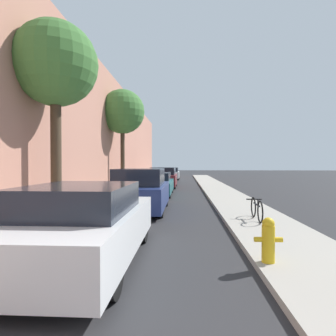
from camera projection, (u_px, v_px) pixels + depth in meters
The scene contains 14 objects.
ground_plane at pixel (170, 197), 14.72m from camera, with size 120.00×120.00×0.00m, color #28282B.
sidewalk_left at pixel (114, 196), 14.89m from camera, with size 2.00×52.00×0.12m.
sidewalk_right at pixel (227, 197), 14.55m from camera, with size 2.00×52.00×0.12m.
building_facade_left at pixel (88, 126), 14.91m from camera, with size 0.70×52.00×7.38m.
parked_car_white at pixel (83, 225), 4.99m from camera, with size 1.85×4.27×1.37m.
parked_car_navy at pixel (140, 191), 10.44m from camera, with size 1.85×4.09×1.55m.
parked_car_teal at pixel (155, 184), 15.66m from camera, with size 1.90×4.50×1.24m.
parked_car_maroon at pixel (163, 178), 20.76m from camera, with size 1.89×4.20×1.45m.
parked_car_grey at pixel (166, 175), 25.96m from camera, with size 1.85×4.48×1.40m.
parked_car_silver at pixel (170, 174), 31.03m from camera, with size 1.88×4.33×1.31m.
street_tree_near at pixel (55, 66), 8.70m from camera, with size 2.54×2.54×5.90m.
street_tree_far at pixel (122, 112), 17.92m from camera, with size 2.75×2.75×6.22m.
fire_hydrant at pixel (268, 239), 4.68m from camera, with size 0.45×0.21×0.73m.
bicycle at pixel (257, 209), 8.21m from camera, with size 0.44×1.48×0.60m.
Camera 1 is at (0.75, 1.32, 1.73)m, focal length 30.80 mm.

